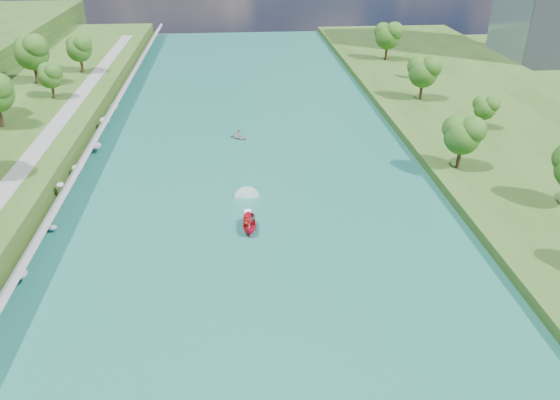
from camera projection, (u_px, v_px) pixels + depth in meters
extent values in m
plane|color=#2D5119|center=(259.00, 281.00, 59.98)|extent=(260.00, 260.00, 0.00)
cube|color=#196158|center=(251.00, 197.00, 77.57)|extent=(55.00, 240.00, 0.10)
cube|color=slate|center=(63.00, 193.00, 74.75)|extent=(3.54, 236.00, 4.05)
ellipsoid|color=gray|center=(21.00, 274.00, 58.35)|extent=(1.35, 1.54, 0.86)
ellipsoid|color=gray|center=(53.00, 227.00, 68.66)|extent=(0.97, 1.02, 0.56)
ellipsoid|color=gray|center=(60.00, 185.00, 75.52)|extent=(1.02, 1.26, 0.61)
ellipsoid|color=gray|center=(77.00, 168.00, 82.77)|extent=(1.68, 1.65, 0.94)
ellipsoid|color=gray|center=(96.00, 146.00, 90.97)|extent=(1.57, 1.86, 1.20)
ellipsoid|color=gray|center=(105.00, 120.00, 100.14)|extent=(1.81, 2.23, 1.07)
ellipsoid|color=gray|center=(114.00, 106.00, 107.88)|extent=(1.52, 1.54, 1.13)
cube|color=gray|center=(10.00, 184.00, 73.42)|extent=(3.00, 200.00, 0.10)
ellipsoid|color=#205416|center=(50.00, 77.00, 105.63)|extent=(4.94, 4.94, 8.23)
ellipsoid|color=#205416|center=(32.00, 55.00, 113.73)|extent=(7.35, 7.35, 12.24)
ellipsoid|color=#205416|center=(79.00, 50.00, 122.41)|extent=(5.97, 5.97, 9.95)
ellipsoid|color=#205416|center=(462.00, 138.00, 80.82)|extent=(5.76, 5.76, 9.60)
ellipsoid|color=#205416|center=(485.00, 109.00, 96.57)|extent=(4.22, 4.22, 7.04)
ellipsoid|color=#205416|center=(423.00, 74.00, 110.88)|extent=(6.33, 6.33, 10.54)
ellipsoid|color=#205416|center=(413.00, 68.00, 126.79)|extent=(2.76, 2.76, 4.61)
ellipsoid|color=#205416|center=(388.00, 38.00, 140.98)|extent=(6.80, 6.80, 11.33)
imported|color=red|center=(249.00, 224.00, 69.04)|extent=(1.77, 4.52, 1.74)
imported|color=#66605B|center=(246.00, 224.00, 68.49)|extent=(0.66, 0.47, 1.73)
imported|color=#66605B|center=(253.00, 220.00, 69.36)|extent=(1.04, 0.98, 1.71)
cube|color=white|center=(248.00, 218.00, 72.07)|extent=(0.90, 5.00, 0.06)
imported|color=#93969B|center=(239.00, 137.00, 97.29)|extent=(4.04, 3.95, 0.68)
imported|color=#66605B|center=(239.00, 134.00, 97.00)|extent=(0.80, 0.67, 1.40)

